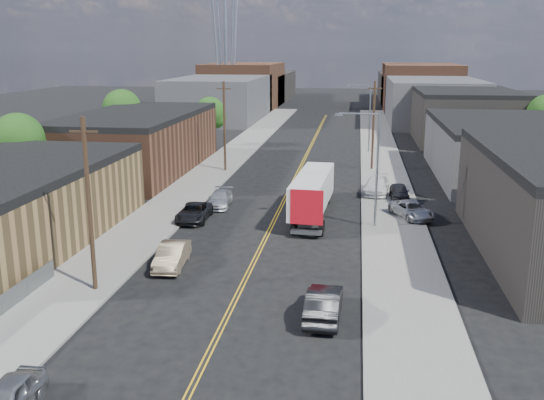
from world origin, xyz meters
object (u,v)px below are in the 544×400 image
(car_left_c, at_px, (194,212))
(car_right_lot_a, at_px, (412,210))
(car_right_lot_b, at_px, (377,185))
(car_left_a, at_px, (7,399))
(car_left_d, at_px, (220,199))
(car_left_b, at_px, (172,255))
(car_right_oncoming, at_px, (324,303))
(car_right_lot_c, at_px, (399,192))
(semi_truck, at_px, (314,190))

(car_left_c, distance_m, car_right_lot_a, 17.63)
(car_right_lot_a, distance_m, car_right_lot_b, 8.59)
(car_left_a, xyz_separation_m, car_left_d, (1.06, 31.68, -0.02))
(car_left_b, height_order, car_right_lot_b, car_right_lot_b)
(car_left_b, bearing_deg, car_right_oncoming, -36.01)
(car_left_b, xyz_separation_m, car_left_d, (-0.34, 15.26, -0.09))
(car_right_lot_a, xyz_separation_m, car_right_lot_c, (-0.59, 6.20, 0.03))
(car_left_a, xyz_separation_m, car_right_oncoming, (11.40, 10.21, 0.12))
(car_left_d, bearing_deg, car_left_c, -105.02)
(car_left_b, bearing_deg, car_left_c, 93.40)
(semi_truck, bearing_deg, car_right_lot_c, 40.55)
(car_left_d, distance_m, car_right_lot_b, 15.16)
(car_left_b, distance_m, car_left_c, 10.63)
(car_left_a, height_order, car_right_oncoming, car_right_oncoming)
(car_left_a, bearing_deg, car_right_lot_a, 59.07)
(car_left_c, xyz_separation_m, car_left_d, (1.06, 4.73, -0.02))
(semi_truck, xyz_separation_m, car_left_c, (-9.38, -3.38, -1.40))
(semi_truck, xyz_separation_m, car_right_oncoming, (2.02, -20.12, -1.28))
(car_left_a, distance_m, car_left_b, 16.48)
(car_left_d, bearing_deg, car_left_b, -91.15)
(car_right_lot_b, height_order, car_right_lot_c, car_right_lot_b)
(car_left_d, bearing_deg, car_right_lot_c, 12.88)
(car_left_a, height_order, car_right_lot_a, car_right_lot_a)
(car_right_lot_a, bearing_deg, car_right_oncoming, -130.56)
(semi_truck, xyz_separation_m, car_right_lot_a, (8.02, -0.53, -1.28))
(car_left_b, distance_m, car_right_oncoming, 11.77)
(car_right_lot_b, bearing_deg, car_left_d, -148.28)
(car_right_lot_a, relative_size, car_right_lot_c, 1.18)
(car_right_lot_b, bearing_deg, car_left_a, -104.22)
(car_right_oncoming, height_order, car_right_lot_b, car_right_lot_b)
(car_left_a, relative_size, car_right_oncoming, 0.83)
(car_left_b, relative_size, car_right_lot_c, 1.15)
(car_right_lot_b, relative_size, car_right_lot_c, 1.31)
(car_left_c, distance_m, car_right_oncoming, 20.25)
(car_left_c, bearing_deg, car_right_oncoming, -57.66)
(car_right_lot_c, bearing_deg, car_right_oncoming, -104.05)
(semi_truck, relative_size, car_left_d, 3.05)
(car_right_lot_b, distance_m, car_right_lot_c, 2.81)
(semi_truck, xyz_separation_m, car_right_lot_c, (7.44, 5.67, -1.25))
(car_left_c, distance_m, car_right_lot_b, 18.50)
(car_right_lot_c, bearing_deg, car_left_c, -153.92)
(car_right_oncoming, distance_m, car_right_lot_a, 20.49)
(semi_truck, relative_size, car_left_b, 3.06)
(car_right_lot_a, bearing_deg, car_right_lot_b, 83.82)
(car_left_c, distance_m, car_left_d, 4.85)
(car_left_c, bearing_deg, car_right_lot_c, 26.37)
(car_left_c, xyz_separation_m, car_right_lot_c, (16.81, 9.04, 0.14))
(semi_truck, height_order, car_right_oncoming, semi_truck)
(semi_truck, distance_m, car_right_oncoming, 20.26)
(car_right_lot_b, bearing_deg, car_left_c, -136.23)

